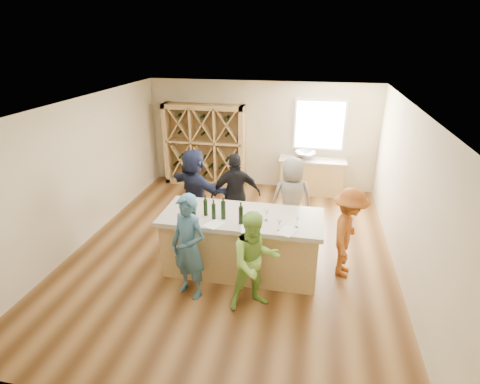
% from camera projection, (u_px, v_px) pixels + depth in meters
% --- Properties ---
extents(floor, '(6.00, 7.00, 0.10)m').
position_uv_depth(floor, '(233.00, 252.00, 7.34)').
color(floor, brown).
rests_on(floor, ground).
extents(ceiling, '(6.00, 7.00, 0.10)m').
position_uv_depth(ceiling, '(232.00, 102.00, 6.20)').
color(ceiling, white).
rests_on(ceiling, ground).
extents(wall_back, '(6.00, 0.10, 2.80)m').
position_uv_depth(wall_back, '(261.00, 135.00, 9.97)').
color(wall_back, '#C9B892').
rests_on(wall_back, ground).
extents(wall_front, '(6.00, 0.10, 2.80)m').
position_uv_depth(wall_front, '(152.00, 318.00, 3.57)').
color(wall_front, '#C9B892').
rests_on(wall_front, ground).
extents(wall_left, '(0.10, 7.00, 2.80)m').
position_uv_depth(wall_left, '(81.00, 172.00, 7.33)').
color(wall_left, '#C9B892').
rests_on(wall_left, ground).
extents(wall_right, '(0.10, 7.00, 2.80)m').
position_uv_depth(wall_right, '(411.00, 197.00, 6.22)').
color(wall_right, '#C9B892').
rests_on(wall_right, ground).
extents(window_frame, '(1.30, 0.06, 1.30)m').
position_uv_depth(window_frame, '(320.00, 125.00, 9.49)').
color(window_frame, white).
rests_on(window_frame, wall_back).
extents(window_pane, '(1.18, 0.01, 1.18)m').
position_uv_depth(window_pane, '(320.00, 125.00, 9.46)').
color(window_pane, white).
rests_on(window_pane, wall_back).
extents(wine_rack, '(2.20, 0.45, 2.20)m').
position_uv_depth(wine_rack, '(205.00, 145.00, 10.11)').
color(wine_rack, tan).
rests_on(wine_rack, floor).
extents(back_counter_base, '(1.60, 0.58, 0.86)m').
position_uv_depth(back_counter_base, '(311.00, 177.00, 9.78)').
color(back_counter_base, tan).
rests_on(back_counter_base, floor).
extents(back_counter_top, '(1.70, 0.62, 0.06)m').
position_uv_depth(back_counter_top, '(313.00, 160.00, 9.60)').
color(back_counter_top, '#B1A390').
rests_on(back_counter_top, back_counter_base).
extents(sink, '(0.54, 0.54, 0.19)m').
position_uv_depth(sink, '(305.00, 155.00, 9.59)').
color(sink, silver).
rests_on(sink, back_counter_top).
extents(faucet, '(0.02, 0.02, 0.30)m').
position_uv_depth(faucet, '(306.00, 151.00, 9.73)').
color(faucet, silver).
rests_on(faucet, back_counter_top).
extents(tasting_counter_base, '(2.60, 1.00, 1.00)m').
position_uv_depth(tasting_counter_base, '(241.00, 245.00, 6.52)').
color(tasting_counter_base, tan).
rests_on(tasting_counter_base, floor).
extents(tasting_counter_top, '(2.72, 1.12, 0.08)m').
position_uv_depth(tasting_counter_top, '(241.00, 217.00, 6.31)').
color(tasting_counter_top, '#B1A390').
rests_on(tasting_counter_top, tasting_counter_base).
extents(wine_bottle_a, '(0.08, 0.08, 0.32)m').
position_uv_depth(wine_bottle_a, '(191.00, 207.00, 6.21)').
color(wine_bottle_a, black).
rests_on(wine_bottle_a, tasting_counter_top).
extents(wine_bottle_b, '(0.10, 0.10, 0.31)m').
position_uv_depth(wine_bottle_b, '(193.00, 210.00, 6.13)').
color(wine_bottle_b, black).
rests_on(wine_bottle_b, tasting_counter_top).
extents(wine_bottle_c, '(0.09, 0.09, 0.28)m').
position_uv_depth(wine_bottle_c, '(206.00, 208.00, 6.24)').
color(wine_bottle_c, black).
rests_on(wine_bottle_c, tasting_counter_top).
extents(wine_bottle_d, '(0.08, 0.08, 0.27)m').
position_uv_depth(wine_bottle_d, '(214.00, 212.00, 6.11)').
color(wine_bottle_d, black).
rests_on(wine_bottle_d, tasting_counter_top).
extents(wine_bottle_e, '(0.10, 0.10, 0.31)m').
position_uv_depth(wine_bottle_e, '(223.00, 210.00, 6.12)').
color(wine_bottle_e, black).
rests_on(wine_bottle_e, tasting_counter_top).
extents(wine_glass_b, '(0.09, 0.09, 0.20)m').
position_uv_depth(wine_glass_b, '(246.00, 222.00, 5.86)').
color(wine_glass_b, white).
rests_on(wine_glass_b, tasting_counter_top).
extents(wine_glass_c, '(0.09, 0.09, 0.18)m').
position_uv_depth(wine_glass_c, '(279.00, 226.00, 5.77)').
color(wine_glass_c, white).
rests_on(wine_glass_c, tasting_counter_top).
extents(wine_glass_d, '(0.08, 0.08, 0.16)m').
position_uv_depth(wine_glass_d, '(266.00, 216.00, 6.09)').
color(wine_glass_d, white).
rests_on(wine_glass_d, tasting_counter_top).
extents(wine_glass_e, '(0.06, 0.06, 0.17)m').
position_uv_depth(wine_glass_e, '(297.00, 222.00, 5.88)').
color(wine_glass_e, white).
rests_on(wine_glass_e, tasting_counter_top).
extents(tasting_menu_a, '(0.34, 0.38, 0.00)m').
position_uv_depth(tasting_menu_a, '(214.00, 224.00, 6.01)').
color(tasting_menu_a, white).
rests_on(tasting_menu_a, tasting_counter_top).
extents(tasting_menu_b, '(0.27, 0.34, 0.00)m').
position_uv_depth(tasting_menu_b, '(248.00, 228.00, 5.87)').
color(tasting_menu_b, white).
rests_on(tasting_menu_b, tasting_counter_top).
extents(tasting_menu_c, '(0.34, 0.38, 0.00)m').
position_uv_depth(tasting_menu_c, '(287.00, 231.00, 5.79)').
color(tasting_menu_c, white).
rests_on(tasting_menu_c, tasting_counter_top).
extents(person_near_left, '(0.76, 0.67, 1.73)m').
position_uv_depth(person_near_left, '(189.00, 247.00, 5.77)').
color(person_near_left, '#335972').
rests_on(person_near_left, floor).
extents(person_near_right, '(0.88, 0.74, 1.59)m').
position_uv_depth(person_near_right, '(255.00, 262.00, 5.53)').
color(person_near_right, '#8CC64C').
rests_on(person_near_right, floor).
extents(person_server, '(0.68, 1.11, 1.60)m').
position_uv_depth(person_server, '(348.00, 233.00, 6.30)').
color(person_server, '#994C19').
rests_on(person_server, floor).
extents(person_far_mid, '(1.13, 0.80, 1.74)m').
position_uv_depth(person_far_mid, '(236.00, 195.00, 7.62)').
color(person_far_mid, black).
rests_on(person_far_mid, floor).
extents(person_far_right, '(0.94, 0.74, 1.70)m').
position_uv_depth(person_far_right, '(291.00, 199.00, 7.48)').
color(person_far_right, slate).
rests_on(person_far_right, floor).
extents(person_far_left, '(1.69, 1.30, 1.74)m').
position_uv_depth(person_far_left, '(195.00, 189.00, 7.91)').
color(person_far_left, '#191E38').
rests_on(person_far_left, floor).
extents(wine_bottle_f, '(0.07, 0.07, 0.30)m').
position_uv_depth(wine_bottle_f, '(241.00, 215.00, 5.96)').
color(wine_bottle_f, black).
rests_on(wine_bottle_f, tasting_counter_top).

